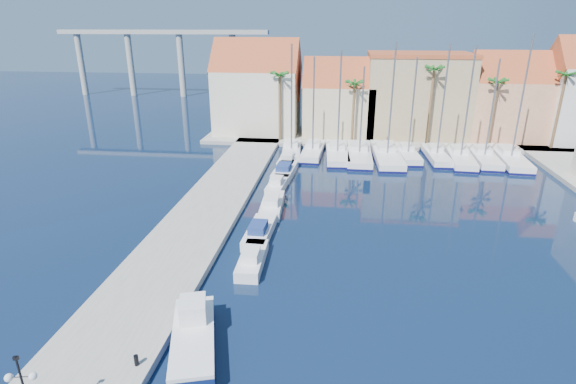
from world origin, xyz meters
name	(u,v)px	position (x,y,z in m)	size (l,w,h in m)	color
ground	(283,345)	(0.00, 0.00, 0.00)	(260.00, 260.00, 0.00)	black
quay_west	(197,225)	(-9.00, 13.50, 0.25)	(6.00, 77.00, 0.50)	gray
shore_north	(392,135)	(10.00, 48.00, 0.25)	(54.00, 16.00, 0.50)	gray
lamp_post	(22,382)	(-9.29, -6.75, 2.87)	(1.21, 0.51, 3.60)	black
bollard	(136,360)	(-6.71, -2.83, 0.78)	(0.22, 0.22, 0.55)	black
fishing_boat	(194,337)	(-4.55, -0.81, 0.73)	(3.77, 6.64, 2.20)	#0E1D51
motorboat_west_0	(252,259)	(-3.24, 7.95, 0.51)	(1.73, 5.05, 1.40)	white
motorboat_west_1	(259,231)	(-3.52, 12.37, 0.51)	(1.94, 5.61, 1.40)	white
motorboat_west_2	(272,204)	(-3.41, 18.03, 0.51)	(2.10, 5.76, 1.40)	white
motorboat_west_3	(277,184)	(-3.69, 23.44, 0.51)	(1.93, 5.13, 1.40)	white
motorboat_west_4	(285,170)	(-3.54, 28.15, 0.51)	(2.43, 6.49, 1.40)	white
motorboat_west_5	(288,159)	(-3.69, 32.55, 0.51)	(2.11, 6.01, 1.40)	white
motorboat_west_6	(290,149)	(-3.99, 37.33, 0.51)	(2.22, 5.53, 1.40)	white
sailboat_0	(292,150)	(-3.71, 36.24, 0.63)	(2.99, 8.71, 13.61)	white
sailboat_1	(313,151)	(-0.96, 36.35, 0.60)	(2.78, 9.04, 12.17)	white
sailboat_2	(337,153)	(2.12, 35.81, 0.58)	(3.30, 10.51, 12.95)	white
sailboat_3	(359,154)	(4.86, 35.72, 0.56)	(2.98, 11.13, 11.18)	white
sailboat_4	(386,155)	(8.21, 35.71, 0.58)	(3.59, 11.95, 13.85)	white
sailboat_5	(407,154)	(10.81, 36.40, 0.62)	(2.75, 8.37, 12.25)	white
sailboat_6	(436,155)	(14.25, 36.20, 0.64)	(2.56, 8.57, 13.69)	white
sailboat_7	(460,157)	(17.00, 35.77, 0.60)	(3.28, 10.08, 13.54)	white
sailboat_8	(483,157)	(19.88, 36.26, 0.58)	(3.04, 9.85, 12.14)	white
sailboat_9	(510,157)	(22.92, 36.15, 0.60)	(3.49, 10.91, 14.85)	white
building_0	(258,91)	(-10.00, 47.00, 6.52)	(12.30, 9.00, 13.50)	beige
building_1	(339,101)	(2.00, 47.00, 5.30)	(10.30, 8.00, 11.00)	#C8B68D
building_2	(416,94)	(13.00, 48.00, 6.26)	(14.20, 10.20, 11.50)	tan
building_3	(506,100)	(25.00, 47.00, 5.86)	(10.30, 8.00, 12.00)	tan
palm_0	(280,77)	(-6.00, 42.00, 9.08)	(2.60, 2.60, 10.15)	brown
palm_1	(355,85)	(4.00, 42.00, 8.14)	(2.60, 2.60, 9.15)	brown
palm_2	(434,72)	(14.00, 42.00, 10.02)	(2.60, 2.60, 11.15)	brown
palm_3	(497,84)	(22.00, 42.00, 8.61)	(2.60, 2.60, 9.65)	brown
palm_4	(566,77)	(30.00, 42.00, 9.55)	(2.60, 2.60, 10.65)	brown
viaduct	(158,50)	(-39.07, 82.00, 10.25)	(48.00, 2.20, 14.45)	#9E9E99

